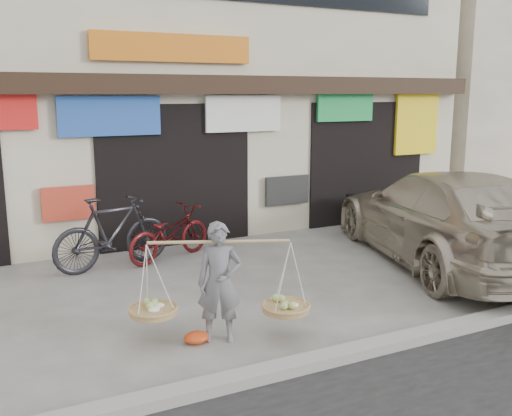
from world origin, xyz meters
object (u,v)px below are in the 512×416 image
street_vendor (220,288)px  bike_1 (112,233)px  bike_2 (169,233)px  suv (445,217)px

street_vendor → bike_1: 3.46m
street_vendor → bike_2: 3.57m
street_vendor → bike_2: street_vendor is taller
bike_2 → suv: (4.20, -2.30, 0.34)m
bike_2 → bike_1: bearing=72.0°
street_vendor → suv: size_ratio=0.34×
street_vendor → bike_2: (0.52, 3.53, -0.19)m
bike_1 → suv: size_ratio=0.34×
suv → bike_2: bearing=-13.0°
bike_1 → suv: (5.22, -2.20, 0.19)m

